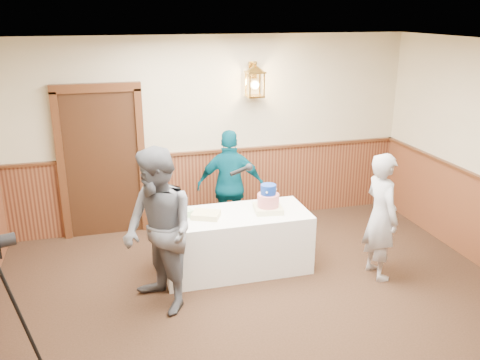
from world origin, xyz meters
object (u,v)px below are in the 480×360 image
at_px(display_table, 236,241).
at_px(sheet_cake_yellow, 206,215).
at_px(baker, 381,216).
at_px(interviewer, 159,232).
at_px(sheet_cake_green, 176,213).
at_px(tiered_cake, 268,201).
at_px(assistant_p, 231,186).

relative_size(display_table, sheet_cake_yellow, 5.60).
xyz_separation_m(display_table, baker, (1.63, -0.61, 0.41)).
bearing_deg(interviewer, display_table, 98.02).
bearing_deg(interviewer, sheet_cake_green, 134.73).
distance_m(sheet_cake_yellow, baker, 2.10).
distance_m(display_table, tiered_cake, 0.65).
distance_m(sheet_cake_yellow, interviewer, 0.89).
height_order(tiered_cake, baker, baker).
bearing_deg(display_table, sheet_cake_yellow, -176.71).
bearing_deg(sheet_cake_green, interviewer, -111.05).
distance_m(sheet_cake_yellow, assistant_p, 1.05).
relative_size(display_table, sheet_cake_green, 5.28).
distance_m(sheet_cake_green, baker, 2.46).
xyz_separation_m(sheet_cake_yellow, baker, (2.01, -0.59, -0.00)).
xyz_separation_m(display_table, sheet_cake_yellow, (-0.38, -0.02, 0.41)).
bearing_deg(tiered_cake, display_table, 176.26).
height_order(display_table, sheet_cake_green, sheet_cake_green).
bearing_deg(baker, assistant_p, 43.04).
xyz_separation_m(interviewer, assistant_p, (1.16, 1.51, -0.11)).
distance_m(tiered_cake, sheet_cake_green, 1.14).
bearing_deg(sheet_cake_green, baker, -17.00).
bearing_deg(assistant_p, display_table, 94.14).
height_order(baker, assistant_p, assistant_p).
distance_m(tiered_cake, interviewer, 1.54).
height_order(interviewer, baker, interviewer).
xyz_separation_m(tiered_cake, baker, (1.23, -0.59, -0.10)).
xyz_separation_m(sheet_cake_green, baker, (2.35, -0.72, -0.01)).
relative_size(sheet_cake_yellow, baker, 0.21).
relative_size(baker, assistant_p, 0.98).
relative_size(interviewer, baker, 1.16).
height_order(display_table, baker, baker).
relative_size(sheet_cake_yellow, sheet_cake_green, 0.94).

